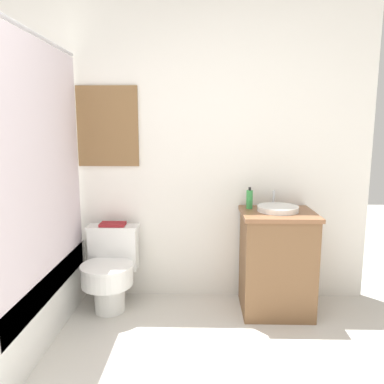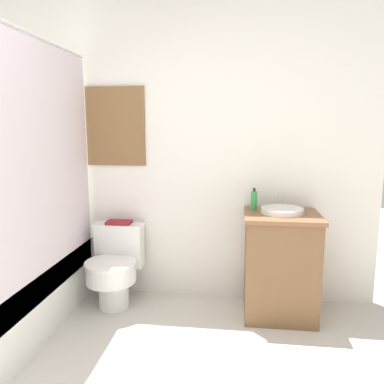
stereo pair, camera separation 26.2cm
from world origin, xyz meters
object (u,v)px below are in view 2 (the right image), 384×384
object	(u,v)px
sink	(282,210)
soap_bottle	(254,200)
book_on_tank	(119,222)
toilet	(115,266)

from	to	relation	value
sink	soap_bottle	world-z (taller)	soap_bottle
book_on_tank	soap_bottle	bearing A→B (deg)	-1.28
soap_bottle	toilet	bearing A→B (deg)	-174.13
soap_bottle	book_on_tank	size ratio (longest dim) A/B	0.85
sink	soap_bottle	size ratio (longest dim) A/B	2.04
sink	book_on_tank	world-z (taller)	sink
sink	book_on_tank	xyz separation A→B (m)	(-1.30, 0.11, -0.16)
toilet	sink	xyz separation A→B (m)	(1.30, 0.02, 0.49)
book_on_tank	sink	bearing A→B (deg)	-4.99
book_on_tank	toilet	bearing A→B (deg)	-90.00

